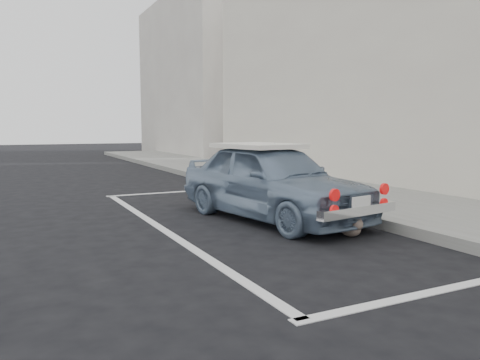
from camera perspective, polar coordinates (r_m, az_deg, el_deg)
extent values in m
plane|color=black|center=(4.50, 13.80, -12.06)|extent=(80.00, 80.00, 0.00)
cube|color=slate|center=(8.07, 22.03, -3.60)|extent=(2.80, 40.00, 0.15)
cube|color=beige|center=(11.84, 25.73, 15.95)|extent=(3.50, 18.00, 7.00)
cube|color=black|center=(10.38, 19.41, 5.98)|extent=(0.10, 16.00, 2.40)
cube|color=orange|center=(13.53, 8.25, 19.97)|extent=(0.10, 2.00, 1.60)
cube|color=#134C9E|center=(15.52, 2.92, 18.25)|extent=(0.10, 2.00, 1.60)
cube|color=#B6ADA5|center=(25.10, -5.15, 12.30)|extent=(3.50, 10.00, 8.00)
cube|color=silver|center=(4.50, 23.02, -12.32)|extent=(3.00, 0.12, 0.01)
cube|color=silver|center=(10.37, -7.80, -1.45)|extent=(3.00, 0.12, 0.01)
cube|color=silver|center=(6.67, -9.51, -5.87)|extent=(0.12, 7.00, 0.01)
imported|color=slate|center=(7.20, 3.88, -0.11)|extent=(1.95, 3.68, 1.19)
cube|color=white|center=(7.43, 2.18, 4.17)|extent=(1.18, 1.47, 0.07)
cube|color=silver|center=(6.03, 14.21, -3.63)|extent=(1.34, 0.33, 0.12)
cube|color=white|center=(5.99, 14.57, -2.75)|extent=(0.33, 0.07, 0.17)
cylinder|color=red|center=(5.63, 11.46, -1.80)|extent=(0.15, 0.06, 0.15)
cylinder|color=red|center=(6.34, 17.19, -1.05)|extent=(0.15, 0.06, 0.15)
cylinder|color=red|center=(5.66, 11.42, -3.60)|extent=(0.12, 0.06, 0.12)
cylinder|color=red|center=(6.36, 17.14, -2.66)|extent=(0.12, 0.06, 0.12)
ellipsoid|color=#77655A|center=(6.28, 13.24, -5.62)|extent=(0.27, 0.39, 0.22)
sphere|color=#77655A|center=(6.14, 14.14, -5.19)|extent=(0.14, 0.14, 0.14)
cone|color=#77655A|center=(6.10, 13.87, -4.57)|extent=(0.05, 0.05, 0.05)
cone|color=#77655A|center=(6.15, 14.45, -4.51)|extent=(0.05, 0.05, 0.05)
cylinder|color=#77655A|center=(6.48, 12.67, -5.93)|extent=(0.11, 0.24, 0.03)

